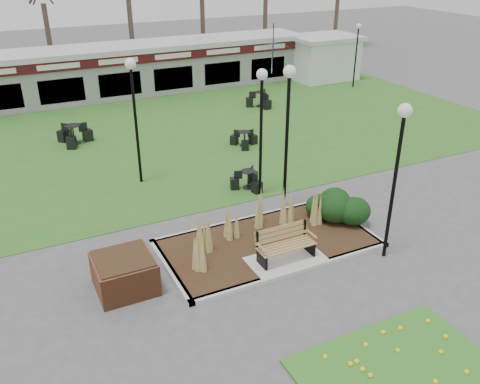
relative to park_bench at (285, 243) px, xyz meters
name	(u,v)px	position (x,y,z in m)	size (l,w,h in m)	color
ground	(288,265)	(0.00, -0.25, -0.59)	(100.00, 100.00, 0.00)	#515154
lawn	(157,136)	(0.00, 11.75, -0.58)	(34.00, 16.00, 0.02)	#296C22
flower_bed	(402,374)	(0.00, -4.85, -0.52)	(4.20, 3.00, 0.16)	#2E7722
planting_bed	(302,223)	(1.27, 1.10, -0.22)	(6.75, 3.40, 1.27)	black
park_bench	(285,243)	(0.00, 0.00, 0.00)	(1.70, 0.66, 0.93)	olive
brick_planter	(124,273)	(-4.40, 0.75, -0.11)	(1.50, 1.50, 0.95)	brown
food_pavilion	(113,71)	(0.00, 19.71, 0.89)	(24.60, 3.40, 2.90)	gray
service_hut	(323,57)	(13.50, 17.75, 0.86)	(4.40, 3.40, 2.83)	white
lamp_post_near_left	(288,107)	(1.75, 2.95, 2.95)	(0.40, 0.40, 4.86)	black
lamp_post_near_right	(399,149)	(2.76, -1.05, 2.74)	(0.38, 0.38, 4.57)	black
lamp_post_mid_left	(133,94)	(-2.14, 7.05, 2.82)	(0.39, 0.39, 4.68)	black
lamp_post_mid_right	(261,106)	(1.42, 4.12, 2.73)	(0.38, 0.38, 4.55)	black
lamp_post_far_right	(357,41)	(14.00, 15.03, 2.24)	(0.32, 0.32, 3.88)	black
bistro_set_a	(248,182)	(1.27, 4.75, -0.34)	(1.27, 1.24, 0.69)	black
bistro_set_b	(74,137)	(-3.67, 12.40, -0.28)	(1.53, 1.61, 0.86)	black
bistro_set_c	(244,141)	(3.09, 8.71, -0.34)	(1.18, 1.26, 0.67)	black
bistro_set_d	(260,102)	(6.67, 13.82, -0.29)	(1.55, 1.45, 0.83)	black
patio_umbrella	(273,58)	(9.65, 17.75, 1.15)	(2.81, 2.83, 2.73)	black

